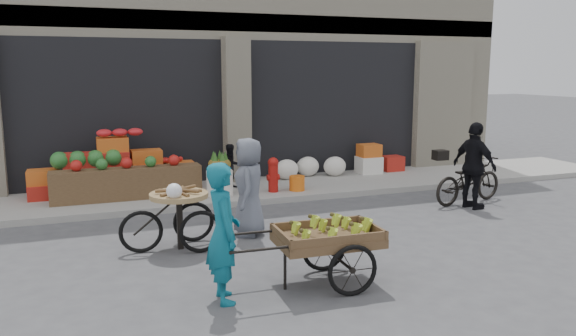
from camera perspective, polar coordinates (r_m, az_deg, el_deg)
name	(u,v)px	position (r m, az deg, el deg)	size (l,w,h in m)	color
ground	(331,252)	(8.17, 4.43, -8.46)	(80.00, 80.00, 0.00)	#424244
sidewalk	(249,190)	(11.87, -3.97, -2.29)	(18.00, 2.20, 0.12)	gray
building	(205,39)	(15.42, -8.45, 12.84)	(14.00, 6.45, 7.00)	beige
fruit_display	(125,167)	(11.58, -16.27, 0.11)	(3.10, 1.12, 1.24)	#AD2118
pineapple_bin	(220,183)	(11.14, -6.95, -1.53)	(0.52, 0.52, 0.50)	silver
fire_hydrant	(273,173)	(11.37, -1.51, -0.53)	(0.22, 0.22, 0.71)	#A5140F
orange_bucket	(297,183)	(11.54, 0.92, -1.55)	(0.32, 0.32, 0.30)	orange
right_bay_goods	(348,163)	(13.30, 6.10, 0.55)	(3.35, 0.60, 0.70)	silver
seated_person	(231,166)	(11.77, -5.78, 0.18)	(0.45, 0.35, 0.93)	black
banana_cart	(324,234)	(6.79, 3.69, -6.73)	(2.12, 0.95, 0.87)	brown
vendor_woman	(223,233)	(6.31, -6.61, -6.55)	(0.58, 0.38, 1.59)	#0F5E73
tricycle_cart	(179,211)	(8.27, -11.03, -4.32)	(1.43, 0.85, 0.95)	#9E7F51
vendor_grey	(249,187)	(8.78, -4.00, -1.94)	(0.75, 0.49, 1.54)	slate
bicycle	(468,180)	(11.47, 17.84, -1.19)	(0.60, 1.72, 0.90)	black
cyclist	(474,166)	(10.98, 18.41, 0.21)	(0.95, 0.40, 1.63)	black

